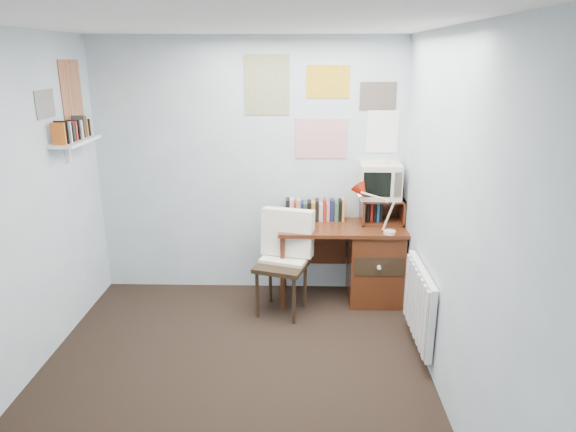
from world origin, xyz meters
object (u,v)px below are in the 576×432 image
at_px(desk, 369,261).
at_px(wall_shelf, 76,141).
at_px(crt_tv, 380,179).
at_px(desk_chair, 281,266).
at_px(tv_riser, 382,210).
at_px(desk_lamp, 391,213).
at_px(radiator, 420,304).

xyz_separation_m(desk, wall_shelf, (-2.57, -0.38, 1.21)).
relative_size(crt_tv, wall_shelf, 0.62).
relative_size(desk_chair, tv_riser, 2.34).
bearing_deg(desk_chair, crt_tv, 43.02).
distance_m(desk_lamp, tv_riser, 0.34).
distance_m(desk, crt_tv, 0.80).
relative_size(tv_riser, radiator, 0.50).
relative_size(tv_riser, wall_shelf, 0.65).
xyz_separation_m(desk_lamp, radiator, (0.14, -0.71, -0.54)).
height_order(desk, tv_riser, tv_riser).
height_order(desk_chair, tv_riser, tv_riser).
distance_m(desk_lamp, crt_tv, 0.42).
bearing_deg(desk_lamp, wall_shelf, 164.71).
distance_m(crt_tv, wall_shelf, 2.74).
xyz_separation_m(crt_tv, radiator, (0.20, -1.06, -0.77)).
xyz_separation_m(desk_lamp, crt_tv, (-0.06, 0.35, 0.23)).
distance_m(desk_chair, radiator, 1.29).
distance_m(desk_chair, tv_riser, 1.12).
bearing_deg(tv_riser, desk, -137.04).
relative_size(radiator, wall_shelf, 1.29).
height_order(desk_chair, radiator, desk_chair).
bearing_deg(wall_shelf, desk_lamp, 3.37).
xyz_separation_m(desk, tv_riser, (0.12, 0.11, 0.48)).
bearing_deg(crt_tv, tv_riser, -29.70).
relative_size(desk_chair, radiator, 1.17).
bearing_deg(radiator, crt_tv, 100.88).
bearing_deg(wall_shelf, crt_tv, 10.87).
bearing_deg(crt_tv, desk, -122.06).
distance_m(tv_riser, radiator, 1.15).
height_order(desk_chair, wall_shelf, wall_shelf).
relative_size(desk_chair, crt_tv, 2.45).
bearing_deg(wall_shelf, desk, 8.40).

